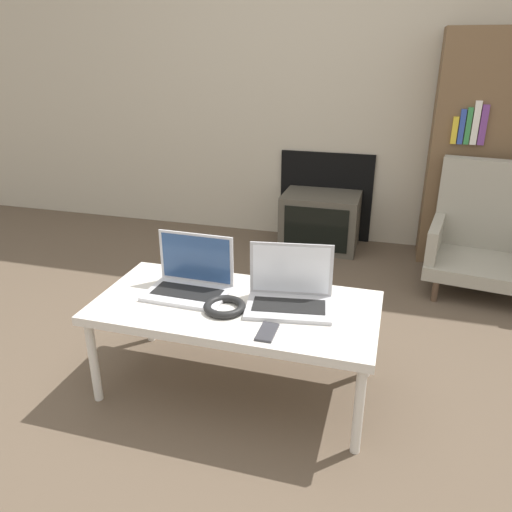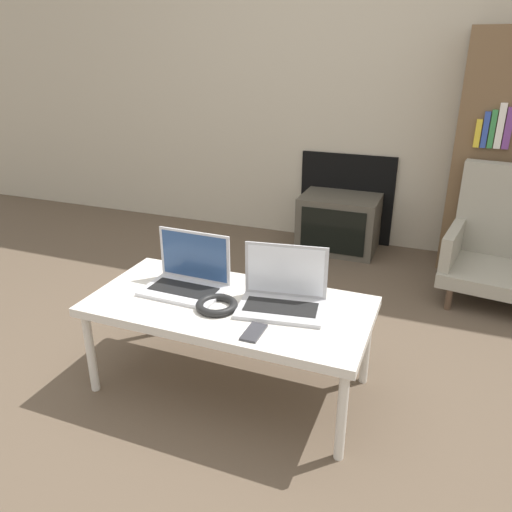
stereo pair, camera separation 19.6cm
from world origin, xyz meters
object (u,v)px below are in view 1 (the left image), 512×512
Objects in this scene: laptop_left at (191,280)px; phone at (267,331)px; laptop_right at (290,292)px; tv at (320,221)px; headphones at (225,307)px; armchair at (489,234)px.

laptop_left is 2.68× the size of phone.
tv is (-0.14, 1.70, -0.26)m from laptop_right.
armchair is at bearing 51.59° from headphones.
armchair reaches higher than laptop_left.
laptop_right is at bearing 82.73° from phone.
phone is at bearing -106.12° from laptop_right.
armchair is (0.93, 1.36, -0.13)m from laptop_right.
headphones is (0.19, -0.12, -0.04)m from laptop_left.
laptop_right is 2.87× the size of phone.
laptop_right reaches higher than phone.
laptop_right is 2.19× the size of headphones.
phone reaches higher than tv.
headphones is at bearing 150.69° from phone.
laptop_right is 1.72m from tv.
headphones reaches higher than tv.
headphones is (-0.24, -0.12, -0.04)m from laptop_right.
laptop_left and laptop_right have the same top height.
tv is 0.73× the size of armchair.
tv is (0.09, 1.81, -0.22)m from headphones.
armchair is (1.17, 1.47, -0.10)m from headphones.
laptop_left is at bearing 149.61° from phone.
phone is at bearing -29.31° from headphones.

